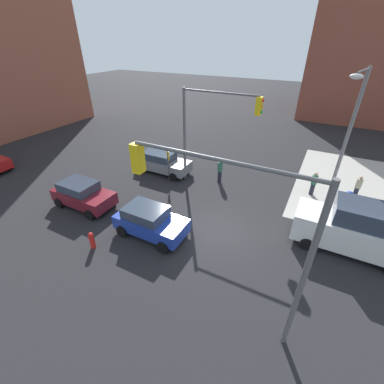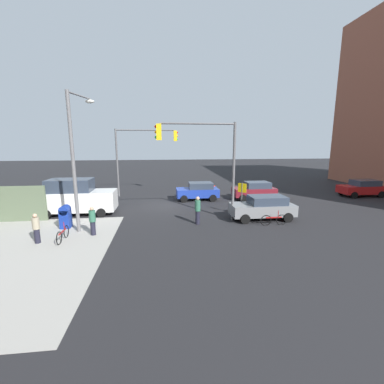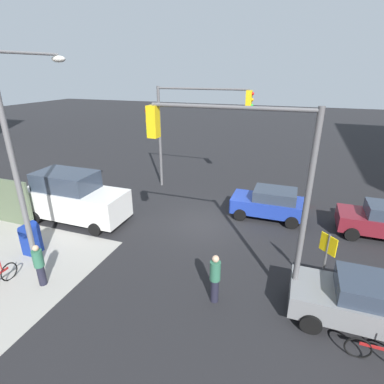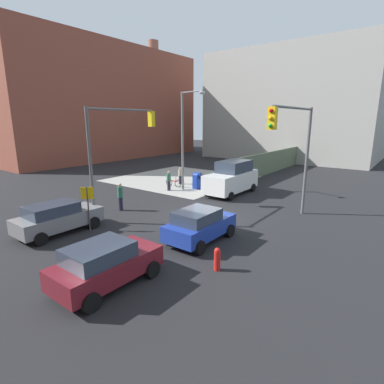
% 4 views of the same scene
% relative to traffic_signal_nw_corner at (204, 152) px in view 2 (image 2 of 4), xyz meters
% --- Properties ---
extents(ground_plane, '(120.00, 120.00, 0.00)m').
position_rel_traffic_signal_nw_corner_xyz_m(ground_plane, '(2.52, -4.50, -4.62)').
color(ground_plane, black).
extents(traffic_signal_nw_corner, '(5.22, 0.36, 6.50)m').
position_rel_traffic_signal_nw_corner_xyz_m(traffic_signal_nw_corner, '(0.00, 0.00, 0.00)').
color(traffic_signal_nw_corner, '#59595B').
rests_on(traffic_signal_nw_corner, ground).
extents(traffic_signal_se_corner, '(6.00, 0.36, 6.50)m').
position_rel_traffic_signal_nw_corner_xyz_m(traffic_signal_se_corner, '(4.71, -9.00, 0.05)').
color(traffic_signal_se_corner, '#59595B').
rests_on(traffic_signal_se_corner, ground).
extents(street_lamp_corner, '(0.93, 2.62, 8.00)m').
position_rel_traffic_signal_nw_corner_xyz_m(street_lamp_corner, '(7.63, 0.94, 0.09)').
color(street_lamp_corner, slate).
rests_on(street_lamp_corner, ground).
extents(warning_sign_two_way, '(0.48, 0.48, 2.40)m').
position_rel_traffic_signal_nw_corner_xyz_m(warning_sign_two_way, '(-2.88, -0.85, -2.98)').
color(warning_sign_two_way, '#4C4C4C').
rests_on(warning_sign_two_way, ground).
extents(mailbox_blue, '(0.56, 0.64, 1.43)m').
position_rel_traffic_signal_nw_corner_xyz_m(mailbox_blue, '(8.72, 0.50, -3.85)').
color(mailbox_blue, navy).
rests_on(mailbox_blue, ground).
extents(fire_hydrant, '(0.26, 0.26, 0.94)m').
position_rel_traffic_signal_nw_corner_xyz_m(fire_hydrant, '(-2.48, -8.70, -4.13)').
color(fire_hydrant, red).
rests_on(fire_hydrant, ground).
extents(sedan_red, '(4.17, 2.02, 1.62)m').
position_rel_traffic_signal_nw_corner_xyz_m(sedan_red, '(-16.78, -6.16, -3.77)').
color(sedan_red, '#B21919').
rests_on(sedan_red, ground).
extents(hatchback_gray, '(4.31, 2.02, 1.62)m').
position_rel_traffic_signal_nw_corner_xyz_m(hatchback_gray, '(-4.11, 0.12, -3.77)').
color(hatchback_gray, slate).
rests_on(hatchback_gray, ground).
extents(hatchback_maroon, '(3.90, 2.02, 1.62)m').
position_rel_traffic_signal_nw_corner_xyz_m(hatchback_maroon, '(-5.83, -6.16, -3.77)').
color(hatchback_maroon, maroon).
rests_on(hatchback_maroon, ground).
extents(hatchback_blue, '(3.83, 2.02, 1.62)m').
position_rel_traffic_signal_nw_corner_xyz_m(hatchback_blue, '(-0.52, -6.43, -3.77)').
color(hatchback_blue, '#1E389E').
rests_on(hatchback_blue, ground).
extents(van_white_delivery, '(5.40, 2.32, 2.62)m').
position_rel_traffic_signal_nw_corner_xyz_m(van_white_delivery, '(9.03, -2.70, -3.33)').
color(van_white_delivery, white).
rests_on(van_white_delivery, ground).
extents(pedestrian_crossing, '(0.36, 0.36, 1.60)m').
position_rel_traffic_signal_nw_corner_xyz_m(pedestrian_crossing, '(9.32, 2.90, -3.79)').
color(pedestrian_crossing, '#9E937A').
rests_on(pedestrian_crossing, ground).
extents(pedestrian_waiting, '(0.36, 0.36, 1.67)m').
position_rel_traffic_signal_nw_corner_xyz_m(pedestrian_waiting, '(6.72, 2.00, -3.75)').
color(pedestrian_waiting, '#2D664C').
rests_on(pedestrian_waiting, ground).
extents(pedestrian_walking_north, '(0.36, 0.36, 1.82)m').
position_rel_traffic_signal_nw_corner_xyz_m(pedestrian_walking_north, '(0.52, 0.70, -3.66)').
color(pedestrian_walking_north, '#2D664C').
rests_on(pedestrian_walking_north, ground).
extents(bicycle_leaning_on_fence, '(0.05, 1.75, 0.97)m').
position_rel_traffic_signal_nw_corner_xyz_m(bicycle_leaning_on_fence, '(8.12, 2.70, -4.27)').
color(bicycle_leaning_on_fence, black).
rests_on(bicycle_leaning_on_fence, ground).
extents(bicycle_at_crosswalk, '(1.75, 0.05, 0.97)m').
position_rel_traffic_signal_nw_corner_xyz_m(bicycle_at_crosswalk, '(-4.28, 1.50, -4.27)').
color(bicycle_at_crosswalk, black).
rests_on(bicycle_at_crosswalk, ground).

